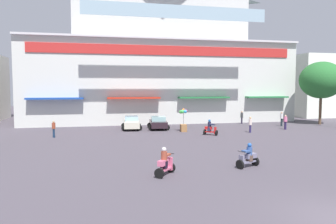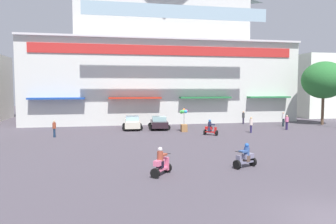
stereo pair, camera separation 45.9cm
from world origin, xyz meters
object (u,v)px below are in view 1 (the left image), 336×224
pedestrian_2 (54,128)px  pedestrian_3 (242,116)px  parked_car_0 (131,123)px  scooter_rider_1 (165,163)px  plaza_tree_1 (321,80)px  pedestrian_1 (285,121)px  scooter_rider_3 (248,157)px  balloon_vendor_cart (183,122)px  pedestrian_0 (282,118)px  parked_car_1 (158,123)px  pedestrian_4 (250,124)px  scooter_rider_0 (210,129)px

pedestrian_2 → pedestrian_3: pedestrian_3 is taller
parked_car_0 → scooter_rider_1: 19.22m
plaza_tree_1 → pedestrian_1: bearing=-153.0°
parked_car_0 → scooter_rider_3: parked_car_0 is taller
balloon_vendor_cart → pedestrian_0: bearing=9.2°
parked_car_1 → pedestrian_0: 14.89m
scooter_rider_3 → balloon_vendor_cart: bearing=89.1°
scooter_rider_3 → pedestrian_2: pedestrian_2 is taller
plaza_tree_1 → scooter_rider_3: size_ratio=5.03×
pedestrian_1 → pedestrian_4: size_ratio=0.99×
plaza_tree_1 → scooter_rider_1: bearing=-141.2°
parked_car_0 → pedestrian_1: pedestrian_1 is taller
scooter_rider_3 → scooter_rider_1: bearing=-172.2°
pedestrian_3 → pedestrian_0: bearing=-43.9°
pedestrian_2 → balloon_vendor_cart: (12.78, 1.43, 0.12)m
scooter_rider_0 → scooter_rider_3: (-2.15, -12.57, -0.05)m
pedestrian_0 → pedestrian_2: bearing=-172.2°
pedestrian_4 → balloon_vendor_cart: size_ratio=0.67×
parked_car_0 → pedestrian_2: size_ratio=2.54×
pedestrian_3 → pedestrian_4: bearing=-108.9°
pedestrian_0 → pedestrian_4: (-6.13, -4.21, -0.06)m
scooter_rider_1 → pedestrian_3: size_ratio=0.93×
parked_car_1 → balloon_vendor_cart: balloon_vendor_cart is taller
plaza_tree_1 → balloon_vendor_cart: bearing=-171.3°
scooter_rider_3 → pedestrian_3: size_ratio=0.94×
pedestrian_0 → parked_car_1: bearing=177.9°
parked_car_0 → parked_car_1: size_ratio=1.01×
scooter_rider_1 → scooter_rider_3: bearing=7.8°
plaza_tree_1 → pedestrian_2: plaza_tree_1 is taller
parked_car_0 → scooter_rider_0: size_ratio=2.62×
pedestrian_2 → pedestrian_4: size_ratio=0.97×
scooter_rider_3 → pedestrian_3: pedestrian_3 is taller
plaza_tree_1 → scooter_rider_0: bearing=-160.6°
parked_car_1 → scooter_rider_1: (-3.11, -18.87, -0.08)m
pedestrian_3 → balloon_vendor_cart: balloon_vendor_cart is taller
parked_car_1 → scooter_rider_3: 18.29m
parked_car_0 → parked_car_1: 2.96m
scooter_rider_0 → pedestrian_0: size_ratio=0.89×
pedestrian_4 → scooter_rider_1: bearing=-130.0°
pedestrian_2 → pedestrian_3: (21.91, 6.86, 0.05)m
scooter_rider_0 → pedestrian_2: size_ratio=0.97×
pedestrian_0 → pedestrian_1: bearing=-114.1°
parked_car_0 → scooter_rider_0: 9.24m
scooter_rider_1 → pedestrian_3: bearing=56.4°
pedestrian_4 → scooter_rider_3: bearing=-116.8°
scooter_rider_0 → pedestrian_0: 11.90m
parked_car_0 → pedestrian_0: bearing=-2.8°
parked_car_1 → pedestrian_0: size_ratio=2.30×
plaza_tree_1 → pedestrian_2: (-31.24, -4.25, -4.63)m
parked_car_1 → pedestrian_3: (11.35, 2.86, 0.23)m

